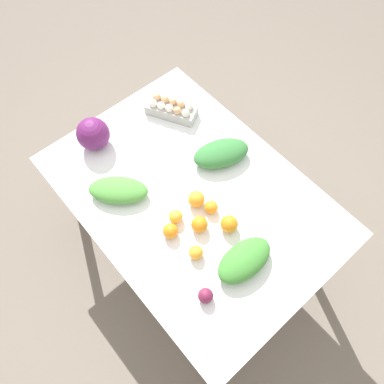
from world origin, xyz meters
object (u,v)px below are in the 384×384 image
object	(u,v)px
cabbage_purple	(93,134)
orange_6	(229,224)
orange_2	(176,217)
orange_5	(196,253)
egg_carton	(171,109)
orange_1	(211,207)
orange_0	(199,225)
greens_bunch_dandelion	(118,190)
greens_bunch_beet_tops	(221,153)
orange_3	(170,231)
beet_root	(206,296)
greens_bunch_chard	(244,260)
orange_4	(196,199)

from	to	relation	value
cabbage_purple	orange_6	distance (m)	0.83
orange_2	orange_5	size ratio (longest dim) A/B	1.02
egg_carton	orange_1	xyz separation A→B (m)	(-0.58, 0.23, -0.01)
orange_0	greens_bunch_dandelion	bearing A→B (deg)	24.35
egg_carton	greens_bunch_beet_tops	xyz separation A→B (m)	(-0.39, -0.00, 0.00)
orange_3	orange_5	distance (m)	0.15
beet_root	orange_6	size ratio (longest dim) A/B	0.80
orange_2	orange_6	size ratio (longest dim) A/B	0.81
greens_bunch_chard	orange_0	xyz separation A→B (m)	(0.26, 0.03, -0.01)
orange_1	egg_carton	bearing A→B (deg)	-22.02
greens_bunch_dandelion	orange_5	bearing A→B (deg)	-170.94
greens_bunch_dandelion	beet_root	bearing A→B (deg)	178.46
greens_bunch_beet_tops	orange_6	size ratio (longest dim) A/B	3.54
greens_bunch_chard	orange_0	bearing A→B (deg)	7.46
orange_5	orange_6	xyz separation A→B (m)	(0.00, -0.20, 0.01)
greens_bunch_beet_tops	orange_0	world-z (taller)	greens_bunch_beet_tops
orange_0	orange_2	distance (m)	0.12
orange_5	orange_3	bearing A→B (deg)	7.67
orange_5	greens_bunch_dandelion	bearing A→B (deg)	9.06
cabbage_purple	greens_bunch_beet_tops	distance (m)	0.66
greens_bunch_dandelion	orange_0	xyz separation A→B (m)	(-0.39, -0.18, -0.00)
egg_carton	beet_root	size ratio (longest dim) A/B	4.49
orange_3	orange_4	world-z (taller)	orange_4
greens_bunch_chard	orange_1	world-z (taller)	greens_bunch_chard
cabbage_purple	orange_6	world-z (taller)	cabbage_purple
greens_bunch_chard	orange_2	bearing A→B (deg)	13.86
orange_5	greens_bunch_chard	bearing A→B (deg)	-141.36
beet_root	orange_3	distance (m)	0.33
egg_carton	greens_bunch_dandelion	bearing A→B (deg)	85.22
greens_bunch_dandelion	orange_3	world-z (taller)	greens_bunch_dandelion
egg_carton	orange_0	world-z (taller)	egg_carton
orange_1	orange_4	world-z (taller)	orange_4
beet_root	orange_0	xyz separation A→B (m)	(0.26, -0.19, 0.01)
greens_bunch_dandelion	greens_bunch_beet_tops	xyz separation A→B (m)	(-0.17, -0.51, 0.01)
orange_0	orange_6	distance (m)	0.14
orange_2	orange_5	world-z (taller)	orange_2
orange_3	orange_0	bearing A→B (deg)	-117.85
orange_5	orange_6	distance (m)	0.20
orange_4	orange_5	xyz separation A→B (m)	(-0.20, 0.17, -0.01)
greens_bunch_dandelion	orange_4	distance (m)	0.38
greens_bunch_dandelion	beet_root	xyz separation A→B (m)	(-0.65, 0.02, -0.01)
orange_0	orange_4	bearing A→B (deg)	-34.83
orange_1	greens_bunch_chard	bearing A→B (deg)	166.57
beet_root	orange_1	xyz separation A→B (m)	(0.29, -0.30, -0.00)
egg_carton	orange_0	distance (m)	0.70
orange_2	beet_root	bearing A→B (deg)	159.11
orange_6	orange_0	bearing A→B (deg)	49.72
egg_carton	orange_0	xyz separation A→B (m)	(-0.61, 0.34, -0.01)
orange_4	cabbage_purple	bearing A→B (deg)	15.26
cabbage_purple	orange_0	world-z (taller)	cabbage_purple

